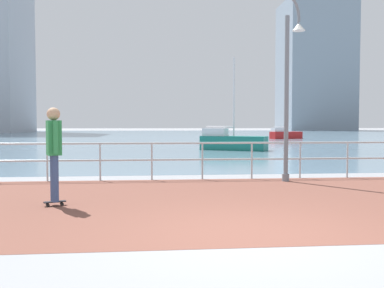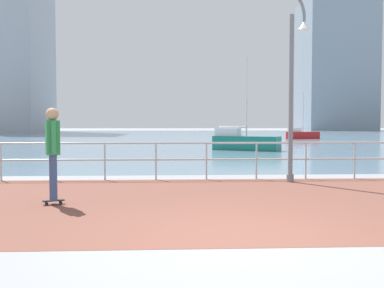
# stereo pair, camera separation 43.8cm
# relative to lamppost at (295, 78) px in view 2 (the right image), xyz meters

# --- Properties ---
(ground) EXTENTS (220.00, 220.00, 0.00)m
(ground) POSITION_rel_lamppost_xyz_m (-2.32, 34.59, -2.76)
(ground) COLOR gray
(brick_paving) EXTENTS (28.00, 6.50, 0.01)m
(brick_paving) POSITION_rel_lamppost_xyz_m (-2.32, -2.75, -2.76)
(brick_paving) COLOR brown
(brick_paving) RESTS_ON ground
(harbor_water) EXTENTS (180.00, 88.00, 0.00)m
(harbor_water) POSITION_rel_lamppost_xyz_m (-2.32, 45.50, -2.76)
(harbor_water) COLOR slate
(harbor_water) RESTS_ON ground
(waterfront_railing) EXTENTS (25.25, 0.06, 1.04)m
(waterfront_railing) POSITION_rel_lamppost_xyz_m (-2.32, 0.50, -2.04)
(waterfront_railing) COLOR #B2BCC1
(waterfront_railing) RESTS_ON ground
(lamppost) EXTENTS (0.71, 0.61, 5.00)m
(lamppost) POSITION_rel_lamppost_xyz_m (0.00, 0.00, 0.00)
(lamppost) COLOR slate
(lamppost) RESTS_ON ground
(skateboarder) EXTENTS (0.41, 0.55, 1.85)m
(skateboarder) POSITION_rel_lamppost_xyz_m (-5.53, -3.02, -1.65)
(skateboarder) COLOR black
(skateboarder) RESTS_ON ground
(sailboat_blue) EXTENTS (3.64, 2.13, 4.88)m
(sailboat_blue) POSITION_rel_lamppost_xyz_m (10.19, 31.91, -2.30)
(sailboat_blue) COLOR #B21E1E
(sailboat_blue) RESTS_ON ground
(sailboat_white) EXTENTS (3.97, 2.92, 5.44)m
(sailboat_white) POSITION_rel_lamppost_xyz_m (0.95, 13.41, -2.25)
(sailboat_white) COLOR #197266
(sailboat_white) RESTS_ON ground
(tower_steel) EXTENTS (11.83, 16.26, 47.39)m
(tower_steel) POSITION_rel_lamppost_xyz_m (-33.70, 71.07, 20.10)
(tower_steel) COLOR #A3A8B2
(tower_steel) RESTS_ON ground
(tower_brick) EXTENTS (16.56, 13.82, 34.08)m
(tower_brick) POSITION_rel_lamppost_xyz_m (37.34, 92.24, 13.44)
(tower_brick) COLOR #8493A3
(tower_brick) RESTS_ON ground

